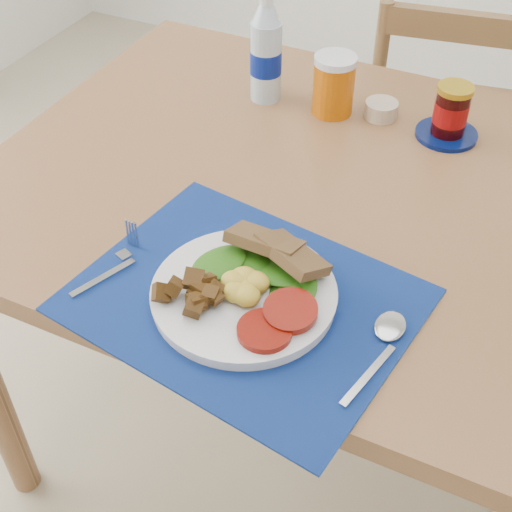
{
  "coord_description": "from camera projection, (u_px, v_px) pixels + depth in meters",
  "views": [
    {
      "loc": [
        0.2,
        -0.74,
        1.48
      ],
      "look_at": [
        -0.12,
        -0.07,
        0.8
      ],
      "focal_mm": 50.0,
      "sensor_mm": 36.0,
      "label": 1
    }
  ],
  "objects": [
    {
      "name": "juice_glass",
      "position": [
        334.0,
        86.0,
        1.36
      ],
      "size": [
        0.08,
        0.08,
        0.11
      ],
      "primitive_type": "cylinder",
      "color": "#BB5504",
      "rests_on": "table"
    },
    {
      "name": "fork",
      "position": [
        116.0,
        263.0,
        1.07
      ],
      "size": [
        0.05,
        0.16,
        0.0
      ],
      "rotation": [
        0.0,
        0.0,
        -0.37
      ],
      "color": "#B2B5BA",
      "rests_on": "placemat"
    },
    {
      "name": "spoon",
      "position": [
        383.0,
        342.0,
        0.95
      ],
      "size": [
        0.04,
        0.18,
        0.01
      ],
      "rotation": [
        0.0,
        0.0,
        -0.23
      ],
      "color": "#B2B5BA",
      "rests_on": "placemat"
    },
    {
      "name": "ramekin",
      "position": [
        381.0,
        110.0,
        1.37
      ],
      "size": [
        0.06,
        0.06,
        0.03
      ],
      "primitive_type": "cylinder",
      "color": "#C2AD8E",
      "rests_on": "table"
    },
    {
      "name": "water_bottle",
      "position": [
        266.0,
        55.0,
        1.37
      ],
      "size": [
        0.06,
        0.06,
        0.21
      ],
      "color": "#ADBFCC",
      "rests_on": "table"
    },
    {
      "name": "chair_far",
      "position": [
        441.0,
        116.0,
        1.8
      ],
      "size": [
        0.44,
        0.42,
        1.03
      ],
      "rotation": [
        0.0,
        0.0,
        3.31
      ],
      "color": "brown",
      "rests_on": "ground"
    },
    {
      "name": "breakfast_plate",
      "position": [
        239.0,
        291.0,
        1.0
      ],
      "size": [
        0.26,
        0.26,
        0.06
      ],
      "rotation": [
        0.0,
        0.0,
        -0.19
      ],
      "color": "silver",
      "rests_on": "placemat"
    },
    {
      "name": "table",
      "position": [
        382.0,
        240.0,
        1.24
      ],
      "size": [
        1.4,
        0.9,
        0.75
      ],
      "color": "brown",
      "rests_on": "ground"
    },
    {
      "name": "jam_on_saucer",
      "position": [
        450.0,
        115.0,
        1.3
      ],
      "size": [
        0.12,
        0.12,
        0.1
      ],
      "color": "#041148",
      "rests_on": "table"
    },
    {
      "name": "placemat",
      "position": [
        244.0,
        300.0,
        1.02
      ],
      "size": [
        0.51,
        0.43,
        0.0
      ],
      "primitive_type": "cube",
      "rotation": [
        0.0,
        0.0,
        -0.15
      ],
      "color": "#040433",
      "rests_on": "table"
    }
  ]
}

